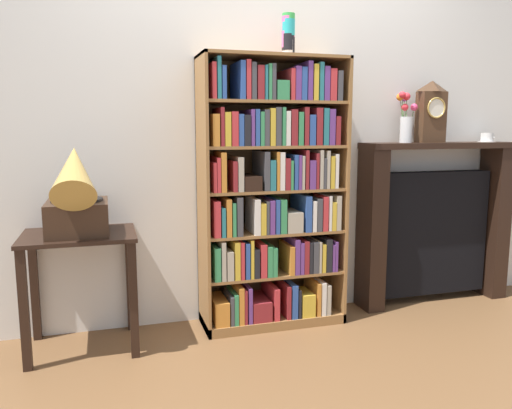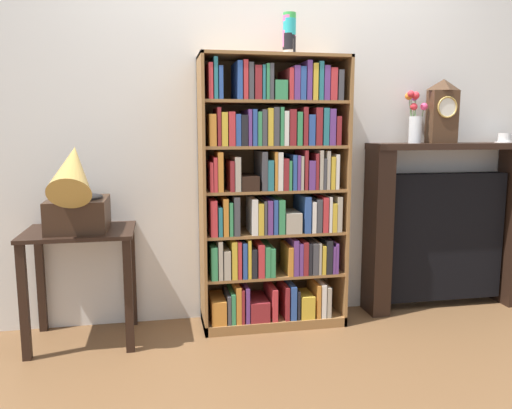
% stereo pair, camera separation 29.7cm
% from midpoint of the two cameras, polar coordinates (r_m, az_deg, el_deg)
% --- Properties ---
extents(ground_plane, '(7.75, 6.40, 0.02)m').
position_cam_midpoint_polar(ground_plane, '(3.21, -0.39, -13.91)').
color(ground_plane, brown).
extents(wall_back, '(4.75, 0.08, 2.60)m').
position_cam_midpoint_polar(wall_back, '(3.27, -1.17, 10.02)').
color(wall_back, silver).
rests_on(wall_back, ground).
extents(bookshelf, '(0.88, 0.34, 1.64)m').
position_cam_midpoint_polar(bookshelf, '(3.07, -0.86, 0.73)').
color(bookshelf, olive).
rests_on(bookshelf, ground).
extents(cup_stack, '(0.08, 0.08, 0.25)m').
position_cam_midpoint_polar(cup_stack, '(3.13, 0.83, 18.66)').
color(cup_stack, white).
rests_on(cup_stack, bookshelf).
extents(side_table_left, '(0.60, 0.46, 0.66)m').
position_cam_midpoint_polar(side_table_left, '(2.98, -22.03, -6.04)').
color(side_table_left, black).
rests_on(side_table_left, ground).
extents(gramophone, '(0.32, 0.52, 0.55)m').
position_cam_midpoint_polar(gramophone, '(2.86, -22.56, 0.81)').
color(gramophone, '#382316').
rests_on(gramophone, side_table_left).
extents(fireplace_mantel, '(1.11, 0.24, 1.12)m').
position_cam_midpoint_polar(fireplace_mantel, '(3.70, 17.30, -2.19)').
color(fireplace_mantel, black).
rests_on(fireplace_mantel, ground).
extents(mantel_clock, '(0.18, 0.11, 0.41)m').
position_cam_midpoint_polar(mantel_clock, '(3.58, 17.00, 10.03)').
color(mantel_clock, '#472D1C').
rests_on(mantel_clock, fireplace_mantel).
extents(flower_vase, '(0.16, 0.14, 0.33)m').
position_cam_midpoint_polar(flower_vase, '(3.48, 14.28, 9.32)').
color(flower_vase, silver).
rests_on(flower_vase, fireplace_mantel).
extents(teacup_with_saucer, '(0.13, 0.12, 0.06)m').
position_cam_midpoint_polar(teacup_with_saucer, '(3.85, 22.72, 6.98)').
color(teacup_with_saucer, white).
rests_on(teacup_with_saucer, fireplace_mantel).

